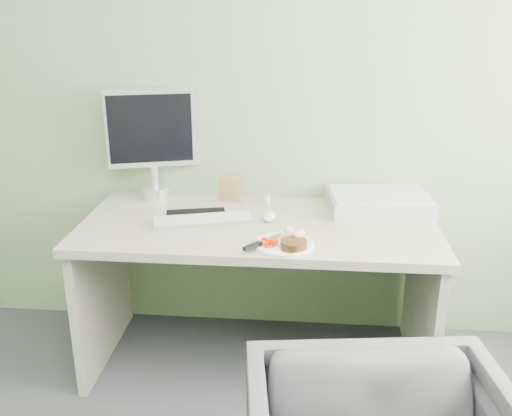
# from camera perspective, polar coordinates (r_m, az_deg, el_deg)

# --- Properties ---
(wall_back) EXTENTS (3.50, 0.00, 3.50)m
(wall_back) POSITION_cam_1_polar(r_m,az_deg,el_deg) (2.78, 0.97, 13.38)
(wall_back) COLOR gray
(wall_back) RESTS_ON floor
(desk) EXTENTS (1.60, 0.75, 0.73)m
(desk) POSITION_cam_1_polar(r_m,az_deg,el_deg) (2.64, 0.26, -5.16)
(desk) COLOR #B2AB95
(desk) RESTS_ON floor
(plate) EXTENTS (0.25, 0.25, 0.01)m
(plate) POSITION_cam_1_polar(r_m,az_deg,el_deg) (2.33, 2.80, -3.68)
(plate) COLOR white
(plate) RESTS_ON desk
(steak) EXTENTS (0.13, 0.13, 0.03)m
(steak) POSITION_cam_1_polar(r_m,az_deg,el_deg) (2.27, 3.79, -3.66)
(steak) COLOR black
(steak) RESTS_ON plate
(potato_pile) EXTENTS (0.11, 0.09, 0.05)m
(potato_pile) POSITION_cam_1_polar(r_m,az_deg,el_deg) (2.34, 3.81, -2.67)
(potato_pile) COLOR tan
(potato_pile) RESTS_ON plate
(carrot_heap) EXTENTS (0.06, 0.05, 0.04)m
(carrot_heap) POSITION_cam_1_polar(r_m,az_deg,el_deg) (2.30, 1.32, -3.31)
(carrot_heap) COLOR #FF2A05
(carrot_heap) RESTS_ON plate
(steak_knife) EXTENTS (0.16, 0.20, 0.02)m
(steak_knife) POSITION_cam_1_polar(r_m,az_deg,el_deg) (2.29, 0.25, -3.57)
(steak_knife) COLOR silver
(steak_knife) RESTS_ON plate
(mousepad) EXTENTS (0.32, 0.30, 0.00)m
(mousepad) POSITION_cam_1_polar(r_m,az_deg,el_deg) (2.64, -5.97, -0.97)
(mousepad) COLOR black
(mousepad) RESTS_ON desk
(keyboard) EXTENTS (0.46, 0.25, 0.02)m
(keyboard) POSITION_cam_1_polar(r_m,az_deg,el_deg) (2.56, -5.33, -1.23)
(keyboard) COLOR white
(keyboard) RESTS_ON desk
(computer_mouse) EXTENTS (0.07, 0.11, 0.04)m
(computer_mouse) POSITION_cam_1_polar(r_m,az_deg,el_deg) (2.59, 1.32, -0.83)
(computer_mouse) COLOR white
(computer_mouse) RESTS_ON desk
(photo_frame) EXTENTS (0.11, 0.02, 0.14)m
(photo_frame) POSITION_cam_1_polar(r_m,az_deg,el_deg) (2.81, -2.57, 1.92)
(photo_frame) COLOR olive
(photo_frame) RESTS_ON desk
(eyedrop_bottle) EXTENTS (0.02, 0.02, 0.07)m
(eyedrop_bottle) POSITION_cam_1_polar(r_m,az_deg,el_deg) (2.78, 1.18, 0.89)
(eyedrop_bottle) COLOR white
(eyedrop_bottle) RESTS_ON desk
(scanner) EXTENTS (0.50, 0.36, 0.07)m
(scanner) POSITION_cam_1_polar(r_m,az_deg,el_deg) (2.77, 12.22, 0.51)
(scanner) COLOR #B8BABF
(scanner) RESTS_ON desk
(monitor) EXTENTS (0.45, 0.18, 0.55)m
(monitor) POSITION_cam_1_polar(r_m,az_deg,el_deg) (2.87, -10.25, 6.96)
(monitor) COLOR silver
(monitor) RESTS_ON desk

